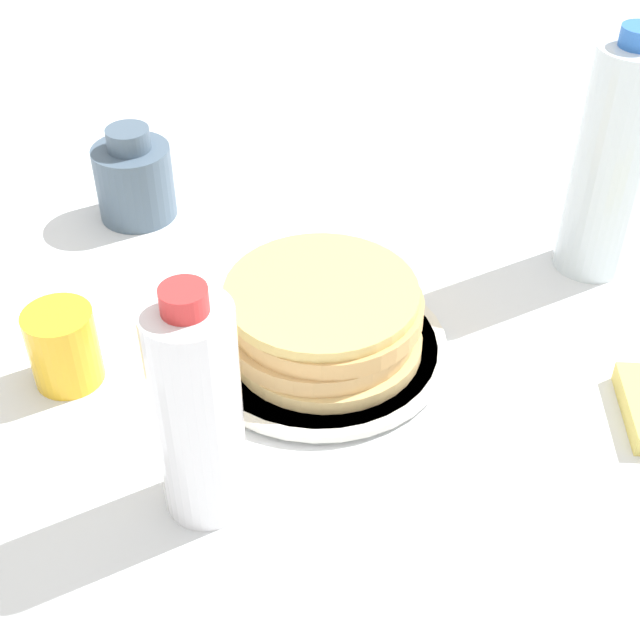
% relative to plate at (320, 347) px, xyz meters
% --- Properties ---
extents(ground_plane, '(4.00, 4.00, 0.00)m').
position_rel_plate_xyz_m(ground_plane, '(-0.02, -0.01, -0.01)').
color(ground_plane, white).
extents(plate, '(0.24, 0.24, 0.01)m').
position_rel_plate_xyz_m(plate, '(0.00, 0.00, 0.00)').
color(plate, silver).
rests_on(plate, ground_plane).
extents(pancake_stack, '(0.18, 0.19, 0.06)m').
position_rel_plate_xyz_m(pancake_stack, '(0.00, 0.00, 0.03)').
color(pancake_stack, tan).
rests_on(pancake_stack, plate).
extents(juice_glass, '(0.06, 0.06, 0.07)m').
position_rel_plate_xyz_m(juice_glass, '(-0.23, 0.00, 0.03)').
color(juice_glass, yellow).
rests_on(juice_glass, ground_plane).
extents(cream_jug, '(0.09, 0.09, 0.11)m').
position_rel_plate_xyz_m(cream_jug, '(-0.17, 0.27, 0.04)').
color(cream_jug, '#4C6075').
rests_on(cream_jug, ground_plane).
extents(water_bottle_near, '(0.07, 0.07, 0.26)m').
position_rel_plate_xyz_m(water_bottle_near, '(0.30, 0.10, 0.11)').
color(water_bottle_near, silver).
rests_on(water_bottle_near, ground_plane).
extents(water_bottle_mid, '(0.07, 0.07, 0.21)m').
position_rel_plate_xyz_m(water_bottle_mid, '(-0.11, -0.16, 0.09)').
color(water_bottle_mid, white).
rests_on(water_bottle_mid, ground_plane).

